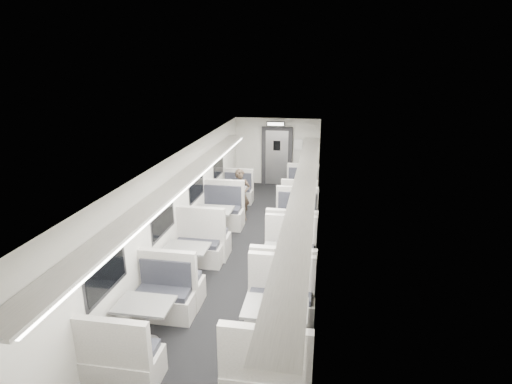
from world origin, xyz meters
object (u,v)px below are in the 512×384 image
(booth_left_b, at_px, (213,224))
(booth_right_c, at_px, (287,268))
(booth_right_a, at_px, (301,194))
(booth_right_b, at_px, (294,231))
(booth_right_d, at_px, (275,330))
(exit_sign, at_px, (276,124))
(booth_left_c, at_px, (187,263))
(vestibule_door, at_px, (277,157))
(passenger, at_px, (241,195))
(booth_left_d, at_px, (146,323))
(booth_left_a, at_px, (232,199))

(booth_left_b, bearing_deg, booth_right_c, -43.39)
(booth_right_a, xyz_separation_m, booth_right_b, (0.00, -2.89, 0.02))
(booth_right_b, height_order, booth_right_d, booth_right_d)
(booth_right_c, distance_m, exit_sign, 6.80)
(booth_left_b, distance_m, booth_right_d, 4.33)
(booth_left_c, relative_size, booth_right_a, 1.03)
(booth_left_b, relative_size, vestibule_door, 1.12)
(passenger, bearing_deg, booth_left_c, -116.71)
(booth_right_a, bearing_deg, booth_right_d, -90.00)
(booth_left_b, distance_m, booth_left_c, 2.00)
(vestibule_door, height_order, exit_sign, exit_sign)
(booth_left_d, bearing_deg, booth_left_c, 90.00)
(booth_right_d, bearing_deg, booth_right_c, 90.00)
(vestibule_door, bearing_deg, booth_left_a, -109.23)
(passenger, bearing_deg, booth_right_a, 22.02)
(booth_left_c, bearing_deg, booth_left_a, 90.00)
(booth_left_d, xyz_separation_m, booth_right_c, (2.00, 2.07, 0.03))
(exit_sign, bearing_deg, booth_right_c, -81.19)
(booth_right_d, bearing_deg, booth_left_d, -176.77)
(booth_left_c, height_order, vestibule_door, vestibule_door)
(booth_left_a, xyz_separation_m, booth_left_d, (0.00, -6.14, 0.02))
(booth_right_d, distance_m, vestibule_door, 8.98)
(booth_right_a, distance_m, vestibule_door, 2.49)
(booth_left_a, bearing_deg, passenger, -61.66)
(booth_left_a, relative_size, booth_right_b, 0.89)
(passenger, bearing_deg, booth_right_b, -62.33)
(booth_left_b, distance_m, passenger, 1.52)
(booth_right_d, bearing_deg, booth_left_c, 137.33)
(vestibule_door, bearing_deg, booth_left_b, -101.19)
(vestibule_door, bearing_deg, booth_right_d, -83.59)
(booth_left_a, relative_size, booth_left_b, 0.84)
(booth_right_a, xyz_separation_m, vestibule_door, (-1.00, 2.18, 0.67))
(booth_left_a, bearing_deg, exit_sign, 67.19)
(booth_left_a, height_order, exit_sign, exit_sign)
(booth_right_c, distance_m, passenger, 3.70)
(booth_left_c, bearing_deg, booth_right_a, 67.68)
(exit_sign, bearing_deg, booth_left_b, -102.36)
(booth_left_b, distance_m, booth_left_d, 3.96)
(booth_right_a, height_order, booth_right_b, booth_right_b)
(booth_right_b, relative_size, booth_right_c, 0.97)
(booth_left_d, bearing_deg, vestibule_door, 83.67)
(booth_left_c, xyz_separation_m, vestibule_door, (1.00, 7.05, 0.65))
(booth_left_b, height_order, vestibule_door, vestibule_door)
(booth_right_a, relative_size, booth_right_b, 0.94)
(booth_right_a, xyz_separation_m, booth_right_c, (0.00, -4.76, 0.04))
(booth_right_b, relative_size, booth_right_d, 0.95)
(booth_left_b, height_order, booth_right_c, booth_left_b)
(vestibule_door, xyz_separation_m, exit_sign, (0.00, -0.49, 1.24))
(booth_left_a, distance_m, booth_right_b, 2.98)
(booth_left_b, height_order, booth_right_d, booth_left_b)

